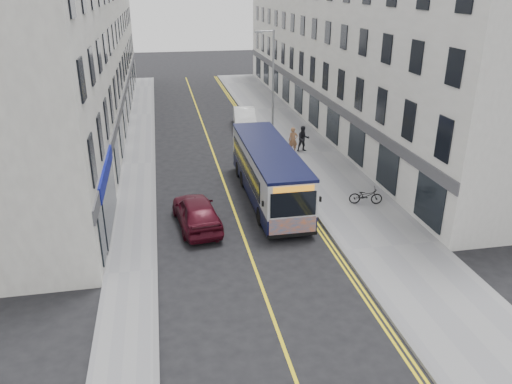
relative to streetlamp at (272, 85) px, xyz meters
name	(u,v)px	position (x,y,z in m)	size (l,w,h in m)	color
ground	(248,248)	(-4.17, -14.00, -4.38)	(140.00, 140.00, 0.00)	black
pavement_east	(307,154)	(2.08, -2.00, -4.32)	(4.50, 64.00, 0.12)	gray
pavement_west	(138,164)	(-9.17, -2.00, -4.32)	(2.00, 64.00, 0.12)	gray
kerb_east	(275,156)	(-0.17, -2.00, -4.32)	(0.18, 64.00, 0.13)	slate
kerb_west	(154,163)	(-8.17, -2.00, -4.32)	(0.18, 64.00, 0.13)	slate
road_centre_line	(216,160)	(-4.17, -2.00, -4.38)	(0.12, 64.00, 0.01)	yellow
road_dbl_yellow_inner	(269,157)	(-0.62, -2.00, -4.38)	(0.10, 64.00, 0.01)	yellow
road_dbl_yellow_outer	(271,157)	(-0.42, -2.00, -4.38)	(0.10, 64.00, 0.01)	yellow
terrace_east	(341,40)	(7.33, 7.00, 2.12)	(6.00, 46.00, 13.00)	white
terrace_west	(78,46)	(-13.17, 7.00, 2.12)	(6.00, 46.00, 13.00)	white
streetlamp	(272,85)	(0.00, 0.00, 0.00)	(1.32, 0.18, 8.00)	#979B9F
city_bus	(269,171)	(-2.12, -8.86, -2.78)	(2.36, 10.07, 2.93)	black
bicycle	(366,196)	(2.64, -10.73, -3.81)	(0.60, 1.72, 0.90)	black
pedestrian_near	(293,140)	(1.12, -1.73, -3.39)	(0.64, 0.42, 1.74)	#916242
pedestrian_far	(303,139)	(1.89, -1.55, -3.39)	(0.85, 0.66, 1.75)	black
car_white	(245,118)	(-0.97, 5.48, -3.60)	(1.67, 4.77, 1.57)	white
car_maroon	(197,212)	(-6.17, -11.48, -3.61)	(1.82, 4.52, 1.54)	#440B17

